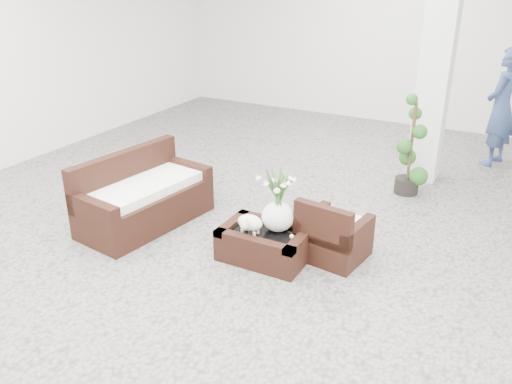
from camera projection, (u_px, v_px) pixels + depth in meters
The scene contains 10 objects.
ground at pixel (260, 239), 6.01m from camera, with size 11.00×11.00×0.00m, color gray.
column at pixel (438, 55), 7.05m from camera, with size 0.40×0.40×3.50m, color white.
coffee_table at pixel (265, 245), 5.56m from camera, with size 0.90×0.60×0.31m, color #34180F.
sheep_figurine at pixel (250, 224), 5.42m from camera, with size 0.28×0.23×0.21m, color white.
planter_narcissus at pixel (278, 195), 5.37m from camera, with size 0.44×0.44×0.80m, color white, non-canonical shape.
tealight at pixel (292, 236), 5.37m from camera, with size 0.04×0.04×0.03m, color white.
armchair at pixel (334, 228), 5.52m from camera, with size 0.64×0.62×0.68m, color #34180F.
loveseat at pixel (144, 191), 6.20m from camera, with size 1.59×0.76×0.85m, color #34180F.
topiary at pixel (411, 146), 6.95m from camera, with size 0.36×0.36×1.34m, color #1F4D18, non-canonical shape.
shopper at pixel (501, 107), 7.91m from camera, with size 0.65×0.43×1.79m, color navy.
Camera 1 is at (2.47, -4.68, 2.88)m, focal length 37.04 mm.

